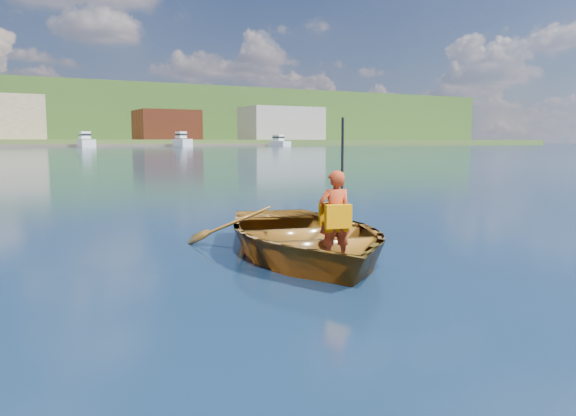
# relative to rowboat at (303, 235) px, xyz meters

# --- Properties ---
(ground) EXTENTS (600.00, 600.00, 0.00)m
(ground) POSITION_rel_rowboat_xyz_m (-0.19, 0.75, -0.30)
(ground) COLOR #0F1B3E
(ground) RESTS_ON ground
(rowboat) EXTENTS (3.96, 4.90, 0.90)m
(rowboat) POSITION_rel_rowboat_xyz_m (0.00, 0.00, 0.00)
(rowboat) COLOR brown
(rowboat) RESTS_ON ground
(child_paddler) EXTENTS (0.48, 0.40, 1.85)m
(child_paddler) POSITION_rel_rowboat_xyz_m (-0.05, -0.91, 0.39)
(child_paddler) COLOR #AF3616
(child_paddler) RESTS_ON ground
(marina_yachts) EXTENTS (141.89, 11.64, 4.41)m
(marina_yachts) POSITION_rel_rowboat_xyz_m (-0.52, 144.03, 1.11)
(marina_yachts) COLOR white
(marina_yachts) RESTS_ON ground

